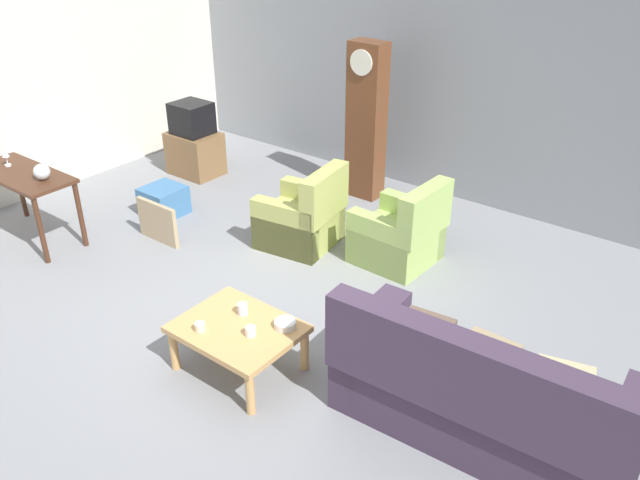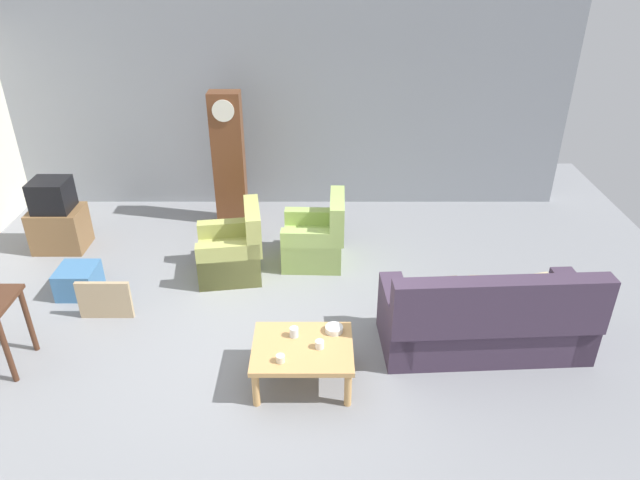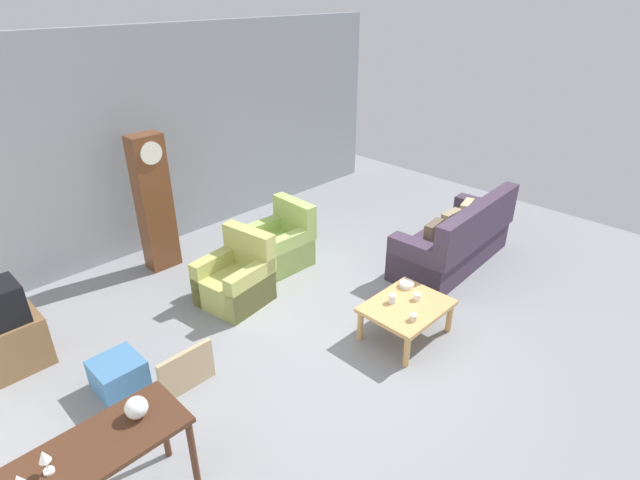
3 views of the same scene
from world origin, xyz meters
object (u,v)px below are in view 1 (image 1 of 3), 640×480
console_table_dark (24,183)px  cup_cream_tall (200,327)px  couch_floral (481,399)px  cup_blue_rimmed (243,309)px  grandfather_clock (366,122)px  tv_crt (192,118)px  armchair_olive_near (303,219)px  framed_picture_leaning (158,222)px  glass_dome_cloche (42,172)px  cup_white_porcelain (250,331)px  armchair_olive_far (400,236)px  storage_box_blue (164,201)px  bowl_white_stacked (285,324)px  coffee_table_wood (238,332)px  tv_stand_cabinet (195,154)px  wine_glass_mid (5,155)px

console_table_dark → cup_cream_tall: bearing=-8.0°
couch_floral → cup_blue_rimmed: couch_floral is taller
grandfather_clock → tv_crt: 2.40m
armchair_olive_near → cup_blue_rimmed: armchair_olive_near is taller
framed_picture_leaning → glass_dome_cloche: size_ratio=3.51×
cup_white_porcelain → armchair_olive_far: bearing=91.1°
couch_floral → storage_box_blue: size_ratio=4.65×
tv_crt → armchair_olive_near: bearing=-15.4°
console_table_dark → bowl_white_stacked: size_ratio=7.45×
glass_dome_cloche → console_table_dark: bearing=-173.6°
coffee_table_wood → tv_crt: (-3.38, 2.65, 0.43)m
tv_stand_cabinet → wine_glass_mid: 2.51m
cup_white_porcelain → wine_glass_mid: (-3.87, 0.27, 0.46)m
storage_box_blue → glass_dome_cloche: size_ratio=2.69×
tv_crt → tv_stand_cabinet: bearing=0.0°
couch_floral → glass_dome_cloche: bearing=-177.5°
tv_crt → framed_picture_leaning: bearing=-55.0°
tv_stand_cabinet → cup_cream_tall: 4.29m
storage_box_blue → coffee_table_wood: bearing=-29.2°
console_table_dark → cup_blue_rimmed: (3.34, -0.08, -0.21)m
storage_box_blue → cup_cream_tall: size_ratio=5.46×
storage_box_blue → cup_white_porcelain: (2.90, -1.55, 0.29)m
armchair_olive_near → tv_crt: tv_crt is taller
glass_dome_cloche → cup_blue_rimmed: size_ratio=1.74×
glass_dome_cloche → cup_cream_tall: size_ratio=2.03×
couch_floral → storage_box_blue: couch_floral is taller
couch_floral → cup_cream_tall: bearing=-161.1°
tv_crt → storage_box_blue: bearing=-60.1°
framed_picture_leaning → couch_floral: bearing=-7.6°
wine_glass_mid → coffee_table_wood: bearing=-3.8°
couch_floral → coffee_table_wood: 1.94m
framed_picture_leaning → storage_box_blue: bearing=134.6°
console_table_dark → storage_box_blue: 1.55m
bowl_white_stacked → wine_glass_mid: (-4.02, 0.02, 0.47)m
coffee_table_wood → grandfather_clock: bearing=108.1°
couch_floral → console_table_dark: (-5.30, -0.26, 0.32)m
tv_crt → wine_glass_mid: (-0.33, -2.40, 0.14)m
console_table_dark → cup_cream_tall: console_table_dark is taller
tv_stand_cabinet → cup_cream_tall: tv_stand_cabinet is taller
coffee_table_wood → grandfather_clock: grandfather_clock is taller
couch_floral → storage_box_blue: bearing=167.3°
tv_stand_cabinet → grandfather_clock: bearing=20.4°
grandfather_clock → framed_picture_leaning: bearing=-114.5°
tv_crt → cup_white_porcelain: size_ratio=5.68×
couch_floral → console_table_dark: bearing=-177.2°
grandfather_clock → console_table_dark: bearing=-125.2°
coffee_table_wood → tv_stand_cabinet: bearing=141.9°
tv_stand_cabinet → storage_box_blue: bearing=-60.1°
tv_stand_cabinet → cup_blue_rimmed: 4.14m
cup_cream_tall → glass_dome_cloche: bearing=170.3°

